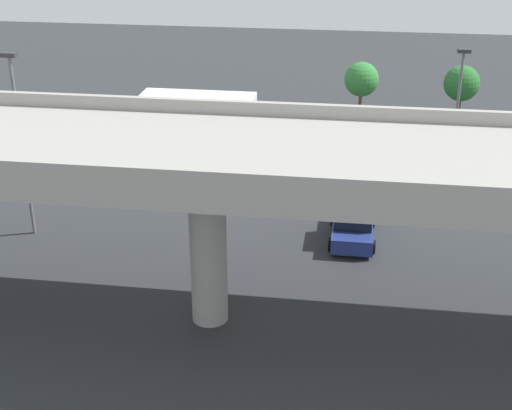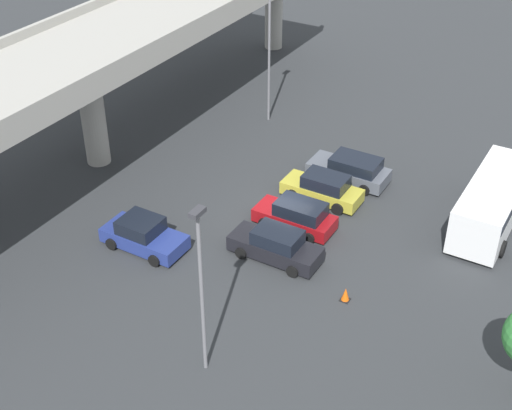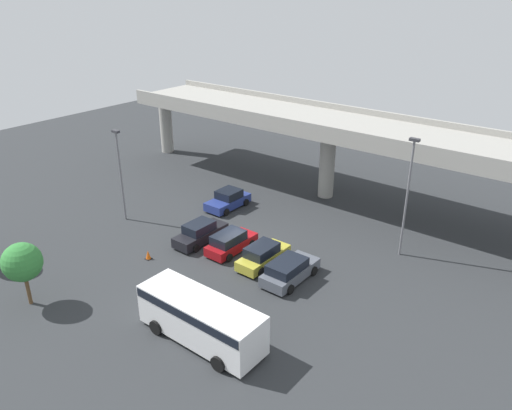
{
  "view_description": "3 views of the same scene",
  "coord_description": "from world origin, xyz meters",
  "px_view_note": "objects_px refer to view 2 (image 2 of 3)",
  "views": [
    {
      "loc": [
        -5.2,
        36.65,
        16.25
      ],
      "look_at": [
        -0.53,
        3.46,
        0.74
      ],
      "focal_mm": 50.0,
      "sensor_mm": 36.0,
      "label": 1
    },
    {
      "loc": [
        -27.94,
        -14.58,
        22.11
      ],
      "look_at": [
        -0.69,
        1.33,
        1.06
      ],
      "focal_mm": 50.0,
      "sensor_mm": 36.0,
      "label": 2
    },
    {
      "loc": [
        22.01,
        -25.73,
        18.87
      ],
      "look_at": [
        -0.41,
        2.71,
        2.53
      ],
      "focal_mm": 35.0,
      "sensor_mm": 36.0,
      "label": 3
    }
  ],
  "objects_px": {
    "parked_car_1": "(276,246)",
    "parked_car_4": "(351,170)",
    "lamp_post_near_aisle": "(201,281)",
    "lamp_post_mid_lot": "(269,46)",
    "parked_car_3": "(323,188)",
    "traffic_cone": "(345,295)",
    "shuttle_bus": "(493,200)",
    "parked_car_0": "(143,235)",
    "parked_car_2": "(296,216)"
  },
  "relations": [
    {
      "from": "parked_car_1",
      "to": "shuttle_bus",
      "type": "relative_size",
      "value": 0.6
    },
    {
      "from": "parked_car_4",
      "to": "lamp_post_near_aisle",
      "type": "distance_m",
      "value": 17.05
    },
    {
      "from": "parked_car_0",
      "to": "traffic_cone",
      "type": "bearing_deg",
      "value": 7.62
    },
    {
      "from": "parked_car_0",
      "to": "parked_car_1",
      "type": "distance_m",
      "value": 6.78
    },
    {
      "from": "parked_car_2",
      "to": "parked_car_4",
      "type": "xyz_separation_m",
      "value": [
        5.79,
        -0.54,
        0.01
      ]
    },
    {
      "from": "shuttle_bus",
      "to": "lamp_post_mid_lot",
      "type": "relative_size",
      "value": 0.87
    },
    {
      "from": "parked_car_1",
      "to": "lamp_post_mid_lot",
      "type": "height_order",
      "value": "lamp_post_mid_lot"
    },
    {
      "from": "parked_car_1",
      "to": "lamp_post_near_aisle",
      "type": "relative_size",
      "value": 0.59
    },
    {
      "from": "parked_car_1",
      "to": "parked_car_3",
      "type": "height_order",
      "value": "parked_car_1"
    },
    {
      "from": "parked_car_4",
      "to": "shuttle_bus",
      "type": "distance_m",
      "value": 8.31
    },
    {
      "from": "parked_car_4",
      "to": "lamp_post_mid_lot",
      "type": "distance_m",
      "value": 10.26
    },
    {
      "from": "parked_car_1",
      "to": "parked_car_2",
      "type": "bearing_deg",
      "value": -83.38
    },
    {
      "from": "parked_car_1",
      "to": "shuttle_bus",
      "type": "bearing_deg",
      "value": -135.6
    },
    {
      "from": "parked_car_2",
      "to": "lamp_post_near_aisle",
      "type": "relative_size",
      "value": 0.55
    },
    {
      "from": "lamp_post_mid_lot",
      "to": "traffic_cone",
      "type": "bearing_deg",
      "value": -139.62
    },
    {
      "from": "parked_car_3",
      "to": "lamp_post_near_aisle",
      "type": "relative_size",
      "value": 0.57
    },
    {
      "from": "parked_car_0",
      "to": "shuttle_bus",
      "type": "distance_m",
      "value": 18.34
    },
    {
      "from": "parked_car_3",
      "to": "lamp_post_mid_lot",
      "type": "bearing_deg",
      "value": -43.54
    },
    {
      "from": "lamp_post_mid_lot",
      "to": "parked_car_3",
      "type": "bearing_deg",
      "value": -133.54
    },
    {
      "from": "parked_car_1",
      "to": "parked_car_4",
      "type": "distance_m",
      "value": 8.65
    },
    {
      "from": "parked_car_0",
      "to": "traffic_cone",
      "type": "distance_m",
      "value": 10.72
    },
    {
      "from": "parked_car_3",
      "to": "parked_car_4",
      "type": "distance_m",
      "value": 2.71
    },
    {
      "from": "parked_car_4",
      "to": "parked_car_2",
      "type": "bearing_deg",
      "value": 84.68
    },
    {
      "from": "parked_car_4",
      "to": "lamp_post_near_aisle",
      "type": "relative_size",
      "value": 0.59
    },
    {
      "from": "lamp_post_mid_lot",
      "to": "traffic_cone",
      "type": "height_order",
      "value": "lamp_post_mid_lot"
    },
    {
      "from": "parked_car_0",
      "to": "shuttle_bus",
      "type": "xyz_separation_m",
      "value": [
        10.88,
        -14.74,
        0.85
      ]
    },
    {
      "from": "shuttle_bus",
      "to": "lamp_post_near_aisle",
      "type": "xyz_separation_m",
      "value": [
        -16.23,
        7.4,
        3.05
      ]
    },
    {
      "from": "lamp_post_near_aisle",
      "to": "traffic_cone",
      "type": "bearing_deg",
      "value": -25.84
    },
    {
      "from": "parked_car_3",
      "to": "parked_car_4",
      "type": "xyz_separation_m",
      "value": [
        2.66,
        -0.5,
        0.0
      ]
    },
    {
      "from": "parked_car_3",
      "to": "shuttle_bus",
      "type": "distance_m",
      "value": 9.09
    },
    {
      "from": "parked_car_3",
      "to": "lamp_post_near_aisle",
      "type": "xyz_separation_m",
      "value": [
        -13.93,
        -1.36,
        3.88
      ]
    },
    {
      "from": "parked_car_1",
      "to": "lamp_post_mid_lot",
      "type": "distance_m",
      "value": 15.97
    },
    {
      "from": "lamp_post_near_aisle",
      "to": "lamp_post_mid_lot",
      "type": "height_order",
      "value": "lamp_post_mid_lot"
    },
    {
      "from": "parked_car_0",
      "to": "parked_car_3",
      "type": "xyz_separation_m",
      "value": [
        8.58,
        -5.98,
        0.02
      ]
    },
    {
      "from": "parked_car_2",
      "to": "lamp_post_near_aisle",
      "type": "xyz_separation_m",
      "value": [
        -10.8,
        -1.4,
        3.88
      ]
    },
    {
      "from": "parked_car_1",
      "to": "parked_car_4",
      "type": "relative_size",
      "value": 1.0
    },
    {
      "from": "parked_car_1",
      "to": "parked_car_3",
      "type": "xyz_separation_m",
      "value": [
        5.99,
        0.29,
        -0.0
      ]
    },
    {
      "from": "parked_car_2",
      "to": "lamp_post_mid_lot",
      "type": "relative_size",
      "value": 0.48
    },
    {
      "from": "parked_car_0",
      "to": "shuttle_bus",
      "type": "height_order",
      "value": "shuttle_bus"
    },
    {
      "from": "shuttle_bus",
      "to": "parked_car_2",
      "type": "bearing_deg",
      "value": -58.32
    },
    {
      "from": "parked_car_2",
      "to": "lamp_post_near_aisle",
      "type": "bearing_deg",
      "value": 97.38
    },
    {
      "from": "parked_car_4",
      "to": "lamp_post_mid_lot",
      "type": "xyz_separation_m",
      "value": [
        4.52,
        8.06,
        4.47
      ]
    },
    {
      "from": "shuttle_bus",
      "to": "lamp_post_mid_lot",
      "type": "distance_m",
      "value": 17.42
    },
    {
      "from": "parked_car_1",
      "to": "parked_car_3",
      "type": "relative_size",
      "value": 1.04
    },
    {
      "from": "traffic_cone",
      "to": "parked_car_2",
      "type": "bearing_deg",
      "value": 49.28
    },
    {
      "from": "parked_car_3",
      "to": "parked_car_4",
      "type": "height_order",
      "value": "parked_car_3"
    },
    {
      "from": "shuttle_bus",
      "to": "parked_car_1",
      "type": "bearing_deg",
      "value": -45.6
    },
    {
      "from": "lamp_post_near_aisle",
      "to": "lamp_post_mid_lot",
      "type": "distance_m",
      "value": 22.92
    },
    {
      "from": "parked_car_1",
      "to": "parked_car_4",
      "type": "bearing_deg",
      "value": -91.37
    },
    {
      "from": "parked_car_0",
      "to": "parked_car_3",
      "type": "bearing_deg",
      "value": 55.12
    }
  ]
}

